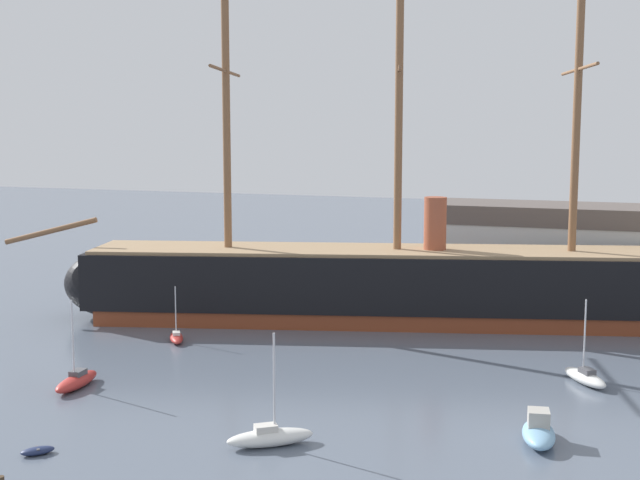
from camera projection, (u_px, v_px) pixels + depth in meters
name	position (u px, v px, depth m)	size (l,w,h in m)	color
tall_ship	(397.00, 284.00, 83.41)	(72.05, 26.08, 35.43)	brown
dinghy_foreground_left	(38.00, 451.00, 49.64)	(1.95, 1.99, 0.46)	#1E284C
sailboat_near_centre	(270.00, 436.00, 50.96)	(5.25, 4.52, 6.98)	silver
sailboat_mid_left	(77.00, 380.00, 62.40)	(1.99, 5.25, 6.68)	#B22D28
motorboat_mid_right	(539.00, 432.00, 51.46)	(2.72, 4.98, 1.98)	#7FB2D6
sailboat_alongside_bow	(176.00, 337.00, 75.94)	(3.07, 3.88, 5.03)	#B22D28
sailboat_alongside_stern	(585.00, 377.00, 63.43)	(4.10, 4.83, 6.40)	silver
dinghy_far_left	(142.00, 293.00, 96.68)	(2.78, 2.77, 0.65)	#7FB2D6
dinghy_distant_centre	(427.00, 297.00, 94.67)	(2.89, 3.02, 0.69)	orange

